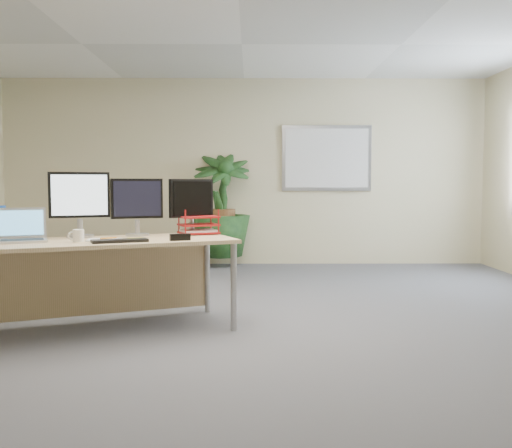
{
  "coord_description": "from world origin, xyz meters",
  "views": [
    {
      "loc": [
        0.1,
        -4.35,
        1.17
      ],
      "look_at": [
        0.14,
        0.35,
        0.84
      ],
      "focal_mm": 40.0,
      "sensor_mm": 36.0,
      "label": 1
    }
  ],
  "objects_px": {
    "monitor_right": "(137,203)",
    "laptop": "(22,233)",
    "desk": "(110,257)",
    "floor_plant": "(221,214)",
    "monitor_left": "(80,200)"
  },
  "relations": [
    {
      "from": "monitor_right",
      "to": "monitor_left",
      "type": "bearing_deg",
      "value": -161.33
    },
    {
      "from": "monitor_left",
      "to": "laptop",
      "type": "xyz_separation_m",
      "value": [
        -0.35,
        -0.31,
        -0.25
      ]
    },
    {
      "from": "monitor_left",
      "to": "laptop",
      "type": "relative_size",
      "value": 1.2
    },
    {
      "from": "monitor_left",
      "to": "floor_plant",
      "type": "bearing_deg",
      "value": 73.72
    },
    {
      "from": "laptop",
      "to": "monitor_right",
      "type": "bearing_deg",
      "value": 30.27
    },
    {
      "from": "floor_plant",
      "to": "monitor_right",
      "type": "height_order",
      "value": "floor_plant"
    },
    {
      "from": "desk",
      "to": "floor_plant",
      "type": "distance_m",
      "value": 3.53
    },
    {
      "from": "monitor_right",
      "to": "laptop",
      "type": "height_order",
      "value": "monitor_right"
    },
    {
      "from": "monitor_left",
      "to": "monitor_right",
      "type": "relative_size",
      "value": 1.11
    },
    {
      "from": "floor_plant",
      "to": "laptop",
      "type": "height_order",
      "value": "floor_plant"
    },
    {
      "from": "floor_plant",
      "to": "monitor_right",
      "type": "distance_m",
      "value": 3.27
    },
    {
      "from": "monitor_left",
      "to": "laptop",
      "type": "height_order",
      "value": "monitor_left"
    },
    {
      "from": "floor_plant",
      "to": "laptop",
      "type": "bearing_deg",
      "value": -109.93
    },
    {
      "from": "desk",
      "to": "monitor_right",
      "type": "relative_size",
      "value": 4.26
    },
    {
      "from": "floor_plant",
      "to": "monitor_left",
      "type": "distance_m",
      "value": 3.52
    }
  ]
}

